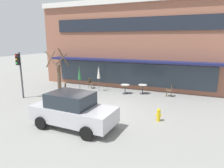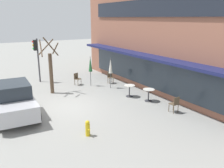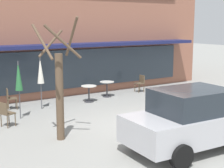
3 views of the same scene
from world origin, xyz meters
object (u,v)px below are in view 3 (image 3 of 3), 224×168
at_px(cafe_chair_1, 140,82).
at_px(parked_sedan, 194,119).
at_px(patio_umbrella_green_folded, 19,76).
at_px(cafe_table_near_wall, 89,91).
at_px(cafe_chair_2, 6,112).
at_px(street_tree, 59,87).
at_px(cafe_chair_0, 10,97).
at_px(patio_umbrella_cream_folded, 40,71).
at_px(fire_hydrant, 218,104).
at_px(cafe_table_streetside, 107,86).

xyz_separation_m(cafe_chair_1, parked_sedan, (-3.85, -7.43, 0.35)).
relative_size(patio_umbrella_green_folded, parked_sedan, 0.51).
bearing_deg(patio_umbrella_green_folded, cafe_table_near_wall, 16.07).
height_order(cafe_chair_1, parked_sedan, parked_sedan).
distance_m(patio_umbrella_green_folded, cafe_chair_2, 1.55).
height_order(parked_sedan, street_tree, street_tree).
distance_m(cafe_chair_0, street_tree, 4.79).
height_order(cafe_table_near_wall, street_tree, street_tree).
bearing_deg(street_tree, parked_sedan, -44.26).
bearing_deg(parked_sedan, patio_umbrella_cream_folded, 105.56).
distance_m(cafe_chair_0, parked_sedan, 8.07).
bearing_deg(fire_hydrant, cafe_chair_1, 89.80).
height_order(patio_umbrella_green_folded, cafe_chair_2, patio_umbrella_green_folded).
bearing_deg(parked_sedan, cafe_chair_2, 127.66).
distance_m(patio_umbrella_green_folded, cafe_chair_1, 7.27).
height_order(patio_umbrella_green_folded, patio_umbrella_cream_folded, same).
height_order(cafe_chair_1, cafe_chair_2, same).
height_order(cafe_table_near_wall, patio_umbrella_cream_folded, patio_umbrella_cream_folded).
xyz_separation_m(cafe_table_near_wall, cafe_chair_2, (-4.33, -1.81, 0.01)).
height_order(cafe_table_streetside, cafe_chair_2, cafe_chair_2).
bearing_deg(cafe_chair_1, parked_sedan, -117.40).
distance_m(parked_sedan, street_tree, 4.11).
distance_m(cafe_chair_1, street_tree, 8.25).
relative_size(cafe_table_near_wall, parked_sedan, 0.18).
bearing_deg(cafe_chair_2, cafe_table_near_wall, 22.71).
distance_m(cafe_table_near_wall, fire_hydrant, 5.69).
bearing_deg(cafe_table_streetside, patio_umbrella_green_folded, -162.54).
xyz_separation_m(cafe_table_near_wall, cafe_chair_1, (3.43, 0.56, 0.01)).
distance_m(cafe_table_streetside, parked_sedan, 7.59).
relative_size(patio_umbrella_cream_folded, fire_hydrant, 3.12).
relative_size(parked_sedan, fire_hydrant, 6.08).
relative_size(cafe_table_streetside, cafe_chair_2, 0.85).
relative_size(cafe_chair_0, cafe_chair_2, 1.00).
relative_size(cafe_chair_2, fire_hydrant, 1.26).
xyz_separation_m(cafe_table_streetside, parked_sedan, (-1.72, -7.38, 0.36)).
relative_size(cafe_table_near_wall, fire_hydrant, 1.08).
distance_m(cafe_table_streetside, patio_umbrella_cream_folded, 3.83).
xyz_separation_m(cafe_table_near_wall, cafe_table_streetside, (1.30, 0.50, 0.00)).
relative_size(cafe_table_near_wall, cafe_table_streetside, 1.00).
distance_m(cafe_table_near_wall, patio_umbrella_cream_folded, 2.58).
distance_m(patio_umbrella_green_folded, street_tree, 3.04).
xyz_separation_m(cafe_chair_0, street_tree, (0.15, -4.65, 1.13)).
bearing_deg(cafe_table_near_wall, patio_umbrella_green_folded, -163.93).
height_order(patio_umbrella_green_folded, street_tree, street_tree).
distance_m(cafe_table_streetside, cafe_chair_0, 4.76).
height_order(cafe_chair_2, fire_hydrant, cafe_chair_2).
relative_size(parked_sedan, street_tree, 1.13).
bearing_deg(cafe_chair_1, fire_hydrant, -90.20).
height_order(parked_sedan, fire_hydrant, parked_sedan).
bearing_deg(patio_umbrella_green_folded, cafe_chair_0, 85.97).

